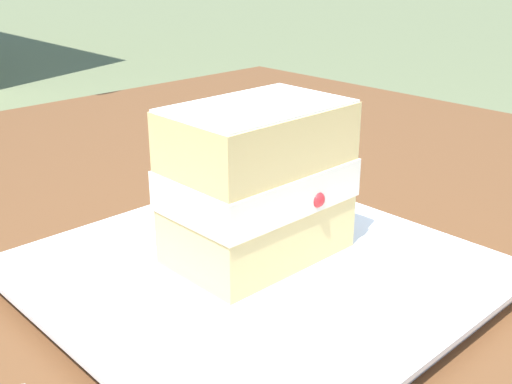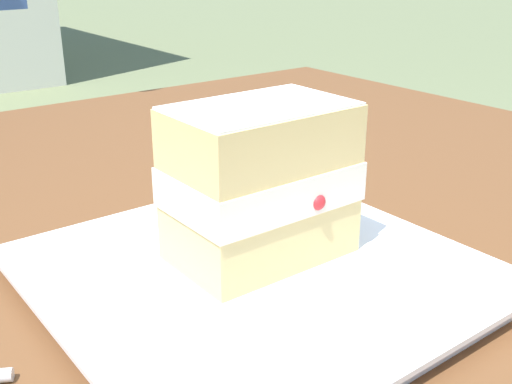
% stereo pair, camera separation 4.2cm
% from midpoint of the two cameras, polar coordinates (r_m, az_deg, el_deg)
% --- Properties ---
extents(patio_table, '(1.20, 0.99, 0.75)m').
position_cam_midpoint_polar(patio_table, '(0.60, -5.08, -11.96)').
color(patio_table, brown).
rests_on(patio_table, ground).
extents(dessert_plate, '(0.29, 0.29, 0.02)m').
position_cam_midpoint_polar(dessert_plate, '(0.45, 2.71, -7.64)').
color(dessert_plate, white).
rests_on(dessert_plate, patio_table).
extents(cake_slice, '(0.13, 0.09, 0.11)m').
position_cam_midpoint_polar(cake_slice, '(0.44, 3.17, 0.80)').
color(cake_slice, '#E0C17A').
rests_on(cake_slice, dessert_plate).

